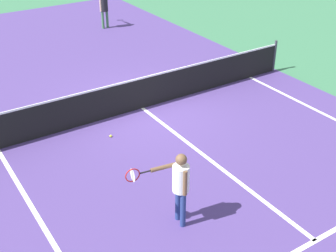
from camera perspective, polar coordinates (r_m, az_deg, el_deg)
The scene contains 8 objects.
ground_plane at distance 13.13m, azimuth -3.23°, elevation 2.26°, with size 60.00×60.00×0.00m, color #38724C.
court_surface_inbounds at distance 13.13m, azimuth -3.23°, elevation 2.26°, with size 10.62×24.40×0.00m, color #4C387A.
line_service_near at distance 9.10m, azimuth 18.00°, elevation -13.52°, with size 8.22×0.10×0.01m, color white.
line_center_service at distance 10.83m, azimuth 5.30°, elevation -4.26°, with size 0.10×6.40×0.01m, color white.
net at distance 12.91m, azimuth -3.29°, elevation 4.20°, with size 10.38×0.09×1.07m.
player_near at distance 8.45m, azimuth 1.43°, elevation -7.04°, with size 1.14×0.63×1.57m.
player_far at distance 20.13m, azimuth -8.05°, elevation 14.61°, with size 0.42×1.17×1.50m.
tennis_ball_near_net at distance 11.76m, azimuth -7.20°, elevation -1.26°, with size 0.07×0.07×0.07m, color #CCE033.
Camera 1 is at (-5.71, -10.19, 6.00)m, focal length 48.60 mm.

